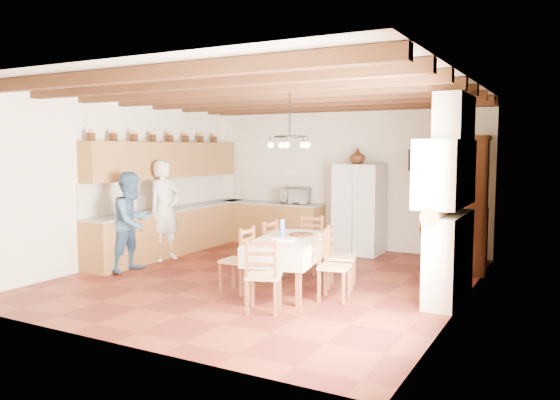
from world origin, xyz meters
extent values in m
cube|color=#4F1913|center=(0.00, 0.00, -0.01)|extent=(6.00, 6.50, 0.02)
cube|color=silver|center=(0.00, 0.00, 3.01)|extent=(6.00, 6.50, 0.02)
cube|color=beige|center=(0.00, 3.26, 1.50)|extent=(6.00, 0.02, 3.00)
cube|color=beige|center=(0.00, -3.26, 1.50)|extent=(6.00, 0.02, 3.00)
cube|color=beige|center=(-3.01, 0.00, 1.50)|extent=(0.02, 6.50, 3.00)
cube|color=beige|center=(3.01, 0.00, 1.50)|extent=(0.02, 6.50, 3.00)
cube|color=brown|center=(-2.70, 1.05, 0.43)|extent=(0.60, 4.30, 0.86)
cube|color=brown|center=(-1.55, 2.95, 0.43)|extent=(2.30, 0.60, 0.86)
cube|color=gray|center=(-2.70, 1.05, 0.88)|extent=(0.62, 4.30, 0.04)
cube|color=gray|center=(-1.55, 2.95, 0.88)|extent=(2.34, 0.62, 0.04)
cube|color=silver|center=(-2.98, 1.05, 1.20)|extent=(0.03, 4.30, 0.60)
cube|color=silver|center=(-1.55, 3.23, 1.20)|extent=(2.30, 0.03, 0.60)
cube|color=brown|center=(-2.83, 1.05, 1.85)|extent=(0.35, 4.20, 0.70)
cube|color=black|center=(1.55, 3.23, 1.85)|extent=(0.34, 0.03, 0.42)
cube|color=silver|center=(0.55, 2.75, 0.89)|extent=(0.89, 0.73, 1.77)
cube|color=beige|center=(0.63, -0.39, 0.75)|extent=(1.21, 1.90, 0.05)
cube|color=brown|center=(0.42, -1.23, 0.36)|extent=(0.08, 0.08, 0.73)
cube|color=brown|center=(1.14, -1.10, 0.36)|extent=(0.08, 0.08, 0.73)
cube|color=brown|center=(0.13, 0.31, 0.36)|extent=(0.08, 0.08, 0.73)
cube|color=brown|center=(0.85, 0.45, 0.36)|extent=(0.08, 0.08, 0.73)
torus|color=black|center=(0.63, -0.39, 2.25)|extent=(0.47, 0.47, 0.03)
imported|color=silver|center=(-2.42, 0.44, 0.93)|extent=(0.56, 0.75, 1.87)
imported|color=#3A618B|center=(-2.26, -0.57, 0.84)|extent=(0.66, 0.83, 1.69)
imported|color=#9E331E|center=(2.35, 1.25, 0.85)|extent=(0.56, 1.05, 1.71)
imported|color=silver|center=(-0.96, 2.95, 1.07)|extent=(0.70, 0.57, 0.34)
imported|color=#3A1B0B|center=(0.50, 2.75, 1.93)|extent=(0.38, 0.38, 0.31)
camera|label=1|loc=(4.28, -7.39, 2.10)|focal=35.00mm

